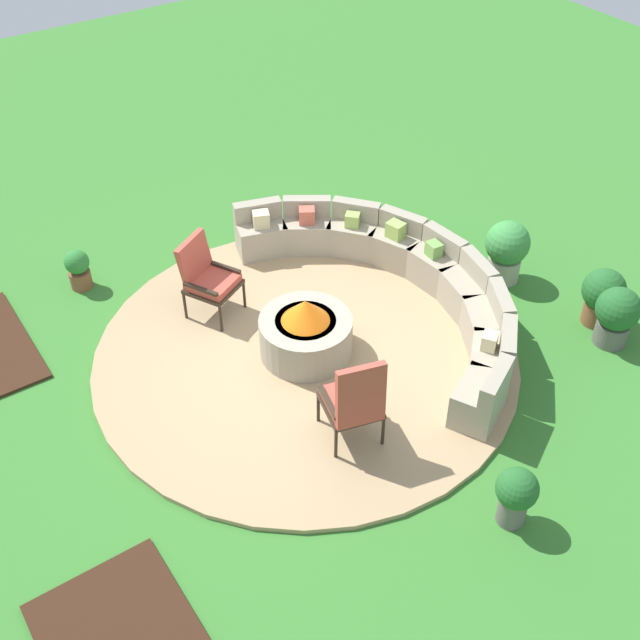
{
  "coord_description": "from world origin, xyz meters",
  "views": [
    {
      "loc": [
        5.8,
        -3.72,
        6.4
      ],
      "look_at": [
        0.0,
        0.2,
        0.45
      ],
      "focal_mm": 44.49,
      "sensor_mm": 36.0,
      "label": 1
    }
  ],
  "objects": [
    {
      "name": "ground_plane",
      "position": [
        0.0,
        0.0,
        0.0
      ],
      "size": [
        24.0,
        24.0,
        0.0
      ],
      "primitive_type": "plane",
      "color": "#387A2D"
    },
    {
      "name": "patio_circle",
      "position": [
        0.0,
        0.0,
        0.03
      ],
      "size": [
        4.99,
        4.99,
        0.06
      ],
      "primitive_type": "cylinder",
      "color": "tan",
      "rests_on": "ground_plane"
    },
    {
      "name": "fire_pit",
      "position": [
        0.0,
        0.0,
        0.36
      ],
      "size": [
        1.09,
        1.09,
        0.76
      ],
      "color": "#9E937F",
      "rests_on": "patio_circle"
    },
    {
      "name": "curved_stone_bench",
      "position": [
        -0.16,
        1.55,
        0.35
      ],
      "size": [
        4.57,
        2.12,
        0.71
      ],
      "color": "#9E937F",
      "rests_on": "patio_circle"
    },
    {
      "name": "lounge_chair_front_left",
      "position": [
        -1.31,
        -0.57,
        0.6
      ],
      "size": [
        0.77,
        0.77,
        1.04
      ],
      "rotation": [
        0.0,
        0.0,
        5.19
      ],
      "color": "#2D2319",
      "rests_on": "patio_circle"
    },
    {
      "name": "lounge_chair_front_right",
      "position": [
        1.4,
        -0.33,
        0.63
      ],
      "size": [
        0.71,
        0.68,
        1.14
      ],
      "rotation": [
        0.0,
        0.0,
        7.6
      ],
      "color": "#2D2319",
      "rests_on": "patio_circle"
    },
    {
      "name": "potted_plant_0",
      "position": [
        1.5,
        3.32,
        0.43
      ],
      "size": [
        0.53,
        0.53,
        0.77
      ],
      "color": "brown",
      "rests_on": "ground_plane"
    },
    {
      "name": "potted_plant_1",
      "position": [
        3.04,
        0.35,
        0.39
      ],
      "size": [
        0.41,
        0.41,
        0.68
      ],
      "color": "#605B56",
      "rests_on": "ground_plane"
    },
    {
      "name": "potted_plant_2",
      "position": [
        1.85,
        3.16,
        0.42
      ],
      "size": [
        0.53,
        0.53,
        0.77
      ],
      "color": "#605B56",
      "rests_on": "ground_plane"
    },
    {
      "name": "potted_plant_3",
      "position": [
        -2.76,
        -1.7,
        0.29
      ],
      "size": [
        0.32,
        0.32,
        0.55
      ],
      "color": "brown",
      "rests_on": "ground_plane"
    },
    {
      "name": "potted_plant_4",
      "position": [
        0.2,
        2.98,
        0.47
      ],
      "size": [
        0.58,
        0.58,
        0.86
      ],
      "color": "#A89E8E",
      "rests_on": "ground_plane"
    }
  ]
}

